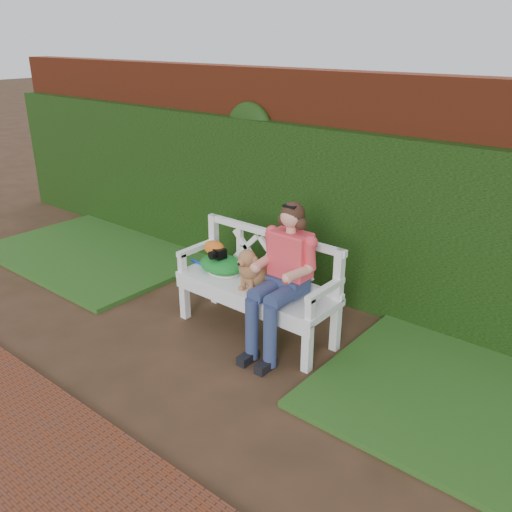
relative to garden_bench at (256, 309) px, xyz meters
The scene contains 13 objects.
ground 0.73m from the garden_bench, 115.57° to the right, with size 60.00×60.00×0.00m, color #352516.
brick_wall 1.57m from the garden_bench, 103.14° to the left, with size 10.00×0.30×2.20m, color maroon.
ivy_hedge 1.26m from the garden_bench, 105.75° to the left, with size 10.00×0.18×1.70m, color #265413.
grass_left 2.72m from the garden_bench, behind, with size 2.60×2.00×0.05m, color #1E4611.
grass_right 2.13m from the garden_bench, ahead, with size 2.60×2.00×0.05m, color #1E4611.
brick_paving 2.25m from the garden_bench, 97.64° to the right, with size 4.00×1.20×0.03m, color brown.
garden_bench is the anchor object (origin of this frame).
seated_woman 0.50m from the garden_bench, ahead, with size 0.51×0.68×1.21m, color #FF567E, non-canonical shape.
dog 0.43m from the garden_bench, 71.34° to the right, with size 0.25×0.34×0.38m, color #9E5C37, non-canonical shape.
tennis_racket 0.49m from the garden_bench, behind, with size 0.61×0.26×0.03m, color silver, non-canonical shape.
green_bag 0.53m from the garden_bench, behind, with size 0.44×0.34×0.15m, color #328E35, non-canonical shape.
camera_item 0.61m from the garden_bench, behind, with size 0.13×0.10×0.09m, color black.
baseball_glove 0.68m from the garden_bench, behind, with size 0.21×0.16×0.13m, color orange.
Camera 1 is at (3.03, -2.69, 2.51)m, focal length 38.00 mm.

